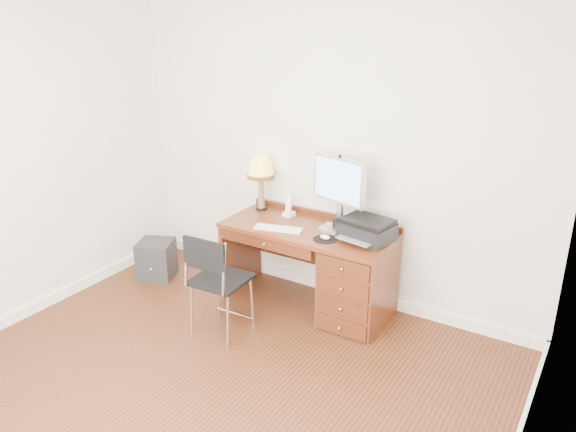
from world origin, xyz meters
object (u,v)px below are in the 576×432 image
Objects in this scene: desk at (340,271)px; leg_lamp at (261,170)px; monitor at (338,184)px; chair at (215,275)px; phone at (289,210)px; printer at (367,229)px; equipment_box at (157,259)px.

leg_lamp is (-0.93, 0.18, 0.72)m from desk.
monitor reaches higher than chair.
phone reaches higher than chair.
printer is 1.20× the size of equipment_box.
printer is 0.51× the size of chair.
desk is at bearing -10.75° from leg_lamp.
chair is 2.35× the size of equipment_box.
leg_lamp is at bearing -176.91° from printer.
phone is 0.51× the size of equipment_box.
chair reaches higher than equipment_box.
phone is at bearing 81.76° from chair.
monitor is at bearing -3.56° from leg_lamp.
printer reaches higher than chair.
phone is at bearing -168.38° from monitor.
phone reaches higher than desk.
equipment_box is at bearing 153.64° from chair.
monitor is 1.27m from chair.
desk is 3.29× the size of printer.
monitor reaches higher than phone.
chair is 1.32m from equipment_box.
desk is 0.48m from printer.
phone is 1.02m from chair.
chair is (-0.71, -0.82, 0.13)m from desk.
printer is 2.37× the size of phone.
monitor is 1.65× the size of equipment_box.
leg_lamp reaches higher than equipment_box.
leg_lamp is 1.18m from chair.
monitor is at bearing 54.78° from chair.
monitor is 2.05m from equipment_box.
chair is (-0.09, -0.98, -0.26)m from phone.
monitor reaches higher than desk.
printer is at bearing -1.03° from monitor.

